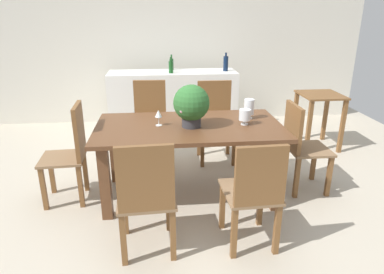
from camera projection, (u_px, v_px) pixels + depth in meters
name	position (u px, v px, depth m)	size (l,w,h in m)	color
ground_plane	(188.00, 188.00, 3.84)	(7.04, 7.04, 0.00)	#BCB29E
back_wall	(175.00, 44.00, 5.82)	(6.40, 0.10, 2.60)	beige
dining_table	(189.00, 137.00, 3.50)	(1.85, 1.00, 0.77)	brown
chair_far_right	(215.00, 117.00, 4.45)	(0.47, 0.44, 1.00)	brown
chair_foot_end	(300.00, 143.00, 3.65)	(0.42, 0.45, 0.95)	brown
chair_head_end	(72.00, 150.00, 3.43)	(0.44, 0.44, 1.00)	brown
chair_near_right	(254.00, 191.00, 2.70)	(0.44, 0.50, 0.95)	brown
chair_near_left	(146.00, 194.00, 2.61)	(0.47, 0.50, 0.98)	brown
chair_far_left	(150.00, 118.00, 4.38)	(0.46, 0.49, 1.02)	brown
flower_centerpiece	(191.00, 104.00, 3.34)	(0.35, 0.35, 0.42)	#333338
crystal_vase_left	(249.00, 107.00, 3.62)	(0.11, 0.11, 0.21)	silver
crystal_vase_center_near	(245.00, 115.00, 3.44)	(0.12, 0.12, 0.16)	silver
wine_glass	(158.00, 114.00, 3.41)	(0.07, 0.07, 0.16)	silver
kitchen_counter	(173.00, 102.00, 5.48)	(1.97, 0.57, 0.95)	silver
wine_bottle_tall	(226.00, 63.00, 5.35)	(0.07, 0.07, 0.28)	#0F1E38
wine_bottle_amber	(171.00, 67.00, 5.18)	(0.07, 0.07, 0.24)	#194C1E
wine_bottle_clear	(171.00, 64.00, 5.44)	(0.06, 0.06, 0.24)	#194C1E
side_table	(319.00, 108.00, 4.81)	(0.55, 0.58, 0.76)	brown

